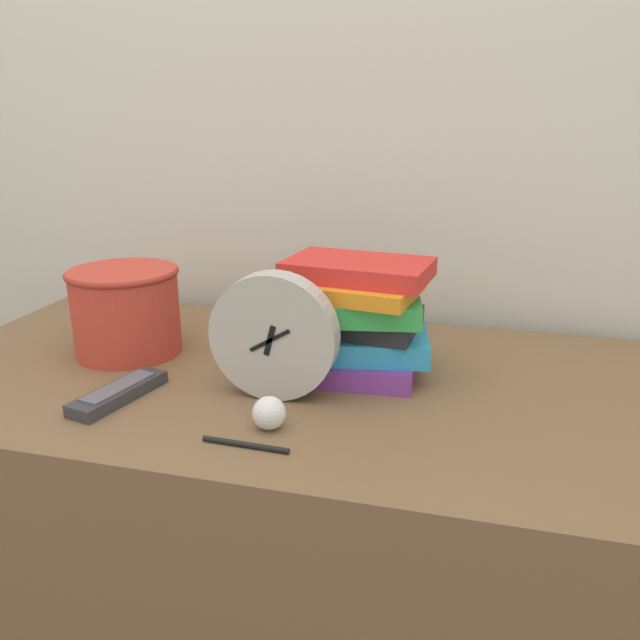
{
  "coord_description": "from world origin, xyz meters",
  "views": [
    {
      "loc": [
        0.3,
        -0.61,
        1.15
      ],
      "look_at": [
        0.06,
        0.32,
        0.83
      ],
      "focal_mm": 35.0,
      "sensor_mm": 36.0,
      "label": 1
    }
  ],
  "objects_px": {
    "tv_remote": "(119,393)",
    "crumpled_paper_ball": "(269,413)",
    "pen": "(245,445)",
    "desk_clock": "(275,337)",
    "book_stack": "(357,319)",
    "basket": "(126,308)"
  },
  "relations": [
    {
      "from": "crumpled_paper_ball",
      "to": "tv_remote",
      "type": "bearing_deg",
      "value": 173.0
    },
    {
      "from": "book_stack",
      "to": "basket",
      "type": "xyz_separation_m",
      "value": [
        -0.43,
        -0.01,
        -0.01
      ]
    },
    {
      "from": "tv_remote",
      "to": "crumpled_paper_ball",
      "type": "relative_size",
      "value": 3.75
    },
    {
      "from": "desk_clock",
      "to": "book_stack",
      "type": "xyz_separation_m",
      "value": [
        0.1,
        0.13,
        -0.0
      ]
    },
    {
      "from": "desk_clock",
      "to": "pen",
      "type": "distance_m",
      "value": 0.19
    },
    {
      "from": "basket",
      "to": "pen",
      "type": "relative_size",
      "value": 1.62
    },
    {
      "from": "book_stack",
      "to": "tv_remote",
      "type": "distance_m",
      "value": 0.4
    },
    {
      "from": "basket",
      "to": "tv_remote",
      "type": "xyz_separation_m",
      "value": [
        0.09,
        -0.19,
        -0.07
      ]
    },
    {
      "from": "tv_remote",
      "to": "pen",
      "type": "distance_m",
      "value": 0.26
    },
    {
      "from": "desk_clock",
      "to": "basket",
      "type": "relative_size",
      "value": 1.0
    },
    {
      "from": "book_stack",
      "to": "pen",
      "type": "xyz_separation_m",
      "value": [
        -0.09,
        -0.29,
        -0.09
      ]
    },
    {
      "from": "desk_clock",
      "to": "pen",
      "type": "bearing_deg",
      "value": -86.69
    },
    {
      "from": "tv_remote",
      "to": "crumpled_paper_ball",
      "type": "distance_m",
      "value": 0.26
    },
    {
      "from": "crumpled_paper_ball",
      "to": "desk_clock",
      "type": "bearing_deg",
      "value": 102.65
    },
    {
      "from": "basket",
      "to": "pen",
      "type": "height_order",
      "value": "basket"
    },
    {
      "from": "tv_remote",
      "to": "crumpled_paper_ball",
      "type": "height_order",
      "value": "crumpled_paper_ball"
    },
    {
      "from": "crumpled_paper_ball",
      "to": "pen",
      "type": "height_order",
      "value": "crumpled_paper_ball"
    },
    {
      "from": "pen",
      "to": "basket",
      "type": "bearing_deg",
      "value": 140.51
    },
    {
      "from": "pen",
      "to": "crumpled_paper_ball",
      "type": "bearing_deg",
      "value": 76.82
    },
    {
      "from": "tv_remote",
      "to": "basket",
      "type": "bearing_deg",
      "value": 116.08
    },
    {
      "from": "pen",
      "to": "tv_remote",
      "type": "bearing_deg",
      "value": 159.75
    },
    {
      "from": "basket",
      "to": "desk_clock",
      "type": "bearing_deg",
      "value": -19.48
    }
  ]
}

